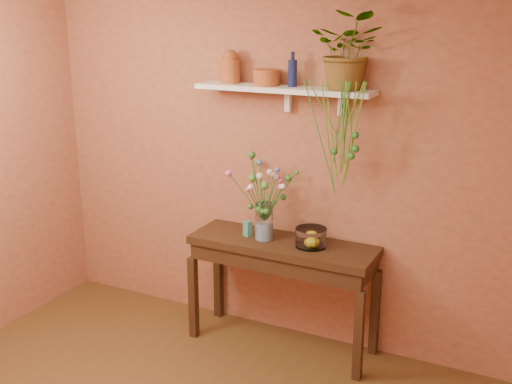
% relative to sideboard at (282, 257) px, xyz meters
% --- Properties ---
extents(room, '(4.04, 4.04, 2.70)m').
position_rel_sideboard_xyz_m(room, '(-0.11, -1.76, 0.64)').
color(room, '#4F3517').
rests_on(room, ground).
extents(sideboard, '(1.38, 0.44, 0.84)m').
position_rel_sideboard_xyz_m(sideboard, '(0.00, 0.00, 0.00)').
color(sideboard, '#3A2212').
rests_on(sideboard, ground).
extents(wall_shelf, '(1.30, 0.24, 0.19)m').
position_rel_sideboard_xyz_m(wall_shelf, '(-0.05, 0.12, 1.20)').
color(wall_shelf, white).
rests_on(wall_shelf, room).
extents(terracotta_jug, '(0.19, 0.19, 0.24)m').
position_rel_sideboard_xyz_m(terracotta_jug, '(-0.49, 0.13, 1.34)').
color(terracotta_jug, '#A75027').
rests_on(terracotta_jug, wall_shelf).
extents(terracotta_pot, '(0.25, 0.25, 0.11)m').
position_rel_sideboard_xyz_m(terracotta_pot, '(-0.19, 0.11, 1.28)').
color(terracotta_pot, '#A75027').
rests_on(terracotta_pot, wall_shelf).
extents(blue_bottle, '(0.08, 0.08, 0.24)m').
position_rel_sideboard_xyz_m(blue_bottle, '(-0.00, 0.13, 1.32)').
color(blue_bottle, '#141C44').
rests_on(blue_bottle, wall_shelf).
extents(spider_plant, '(0.48, 0.42, 0.51)m').
position_rel_sideboard_xyz_m(spider_plant, '(0.40, 0.13, 1.48)').
color(spider_plant, '#2A6720').
rests_on(spider_plant, wall_shelf).
extents(plant_fronds, '(0.43, 0.31, 0.80)m').
position_rel_sideboard_xyz_m(plant_fronds, '(0.44, -0.00, 0.93)').
color(plant_fronds, '#2A6720').
rests_on(plant_fronds, wall_shelf).
extents(glass_vase, '(0.13, 0.13, 0.27)m').
position_rel_sideboard_xyz_m(glass_vase, '(-0.14, -0.01, 0.24)').
color(glass_vase, white).
rests_on(glass_vase, sideboard).
extents(bouquet, '(0.45, 0.43, 0.51)m').
position_rel_sideboard_xyz_m(bouquet, '(-0.14, -0.02, 0.54)').
color(bouquet, '#386B28').
rests_on(bouquet, glass_vase).
extents(glass_bowl, '(0.22, 0.22, 0.13)m').
position_rel_sideboard_xyz_m(glass_bowl, '(0.22, 0.00, 0.18)').
color(glass_bowl, white).
rests_on(glass_bowl, sideboard).
extents(lemon, '(0.08, 0.08, 0.08)m').
position_rel_sideboard_xyz_m(lemon, '(0.23, -0.01, 0.17)').
color(lemon, yellow).
rests_on(lemon, glass_bowl).
extents(carton, '(0.07, 0.06, 0.11)m').
position_rel_sideboard_xyz_m(carton, '(-0.28, -0.01, 0.18)').
color(carton, teal).
rests_on(carton, sideboard).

